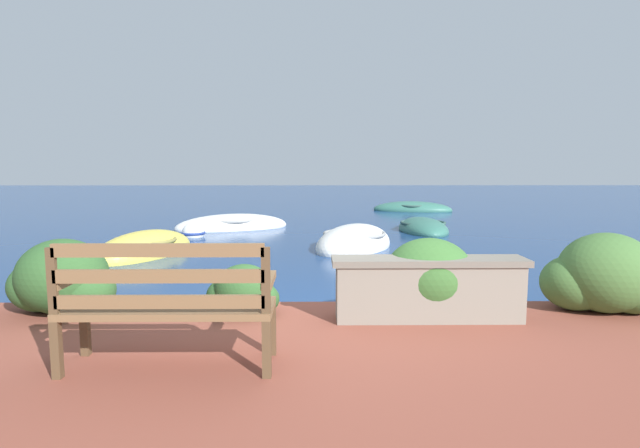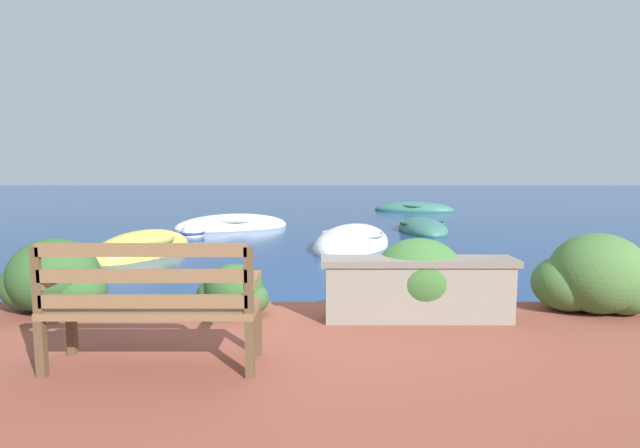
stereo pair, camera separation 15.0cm
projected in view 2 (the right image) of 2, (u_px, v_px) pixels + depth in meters
name	position (u px, v px, depth m)	size (l,w,h in m)	color
ground_plane	(309.00, 322.00, 5.33)	(80.00, 80.00, 0.00)	navy
park_bench	(153.00, 302.00, 3.51)	(1.49, 0.48, 0.93)	brown
stone_wall	(419.00, 289.00, 4.65)	(1.81, 0.39, 0.59)	gray
hedge_clump_far_left	(55.00, 280.00, 4.91)	(1.08, 0.78, 0.73)	#2D5628
hedge_clump_left	(234.00, 292.00, 4.86)	(0.72, 0.52, 0.49)	#2D5628
hedge_clump_centre	(418.00, 281.00, 4.84)	(1.10, 0.79, 0.75)	#38662D
hedge_clump_right	(597.00, 278.00, 4.88)	(1.16, 0.83, 0.79)	#426B33
rowboat_nearest	(145.00, 251.00, 9.47)	(1.87, 2.74, 0.79)	#DBC64C
rowboat_mid	(353.00, 245.00, 10.13)	(2.23, 2.66, 0.86)	silver
rowboat_far	(424.00, 229.00, 12.86)	(1.22, 2.49, 0.60)	#336B5B
rowboat_outer	(234.00, 226.00, 13.40)	(3.30, 2.40, 0.69)	silver
rowboat_distant	(415.00, 210.00, 18.67)	(3.12, 1.86, 0.64)	#336B5B
mooring_buoy	(194.00, 233.00, 11.83)	(0.57, 0.57, 0.52)	white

